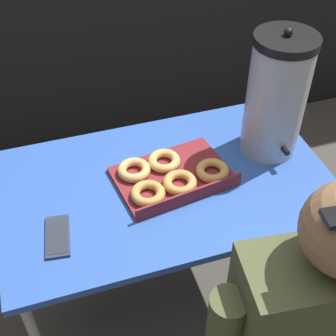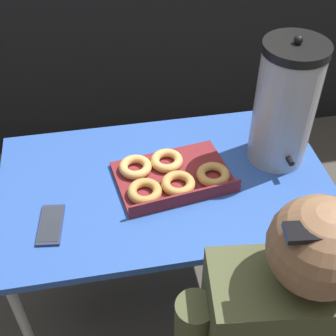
# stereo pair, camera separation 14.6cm
# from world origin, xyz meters

# --- Properties ---
(ground_plane) EXTENTS (12.00, 12.00, 0.00)m
(ground_plane) POSITION_xyz_m (0.00, 0.00, 0.00)
(ground_plane) COLOR #4C473F
(folding_table) EXTENTS (1.11, 0.67, 0.73)m
(folding_table) POSITION_xyz_m (0.00, 0.00, 0.67)
(folding_table) COLOR #2D56B2
(folding_table) RESTS_ON ground
(donut_box) EXTENTS (0.41, 0.31, 0.05)m
(donut_box) POSITION_xyz_m (0.02, -0.00, 0.75)
(donut_box) COLOR maroon
(donut_box) RESTS_ON folding_table
(coffee_urn) EXTENTS (0.21, 0.23, 0.46)m
(coffee_urn) POSITION_xyz_m (0.41, 0.06, 0.95)
(coffee_urn) COLOR #B7B7BC
(coffee_urn) RESTS_ON folding_table
(cell_phone) EXTENTS (0.09, 0.17, 0.01)m
(cell_phone) POSITION_xyz_m (-0.38, -0.13, 0.74)
(cell_phone) COLOR #2D334C
(cell_phone) RESTS_ON folding_table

